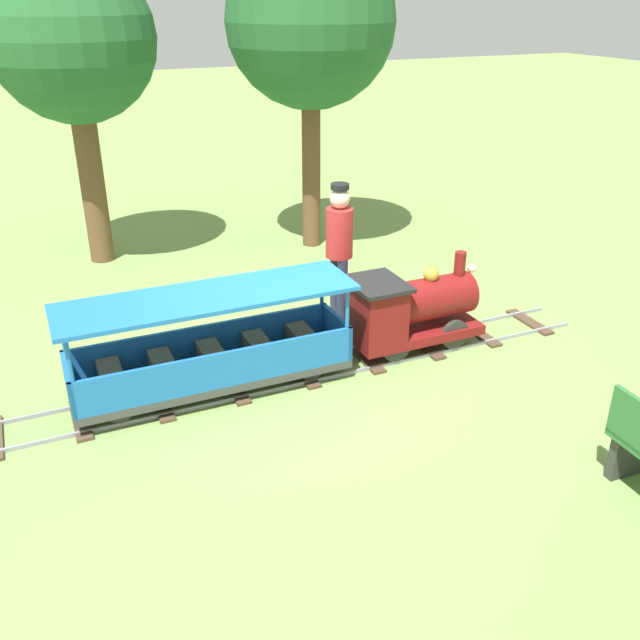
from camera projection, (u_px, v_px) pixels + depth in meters
name	position (u px, v px, depth m)	size (l,w,h in m)	color
ground_plane	(304.00, 372.00, 6.95)	(60.00, 60.00, 0.00)	#75934C
track	(302.00, 371.00, 6.94)	(0.69, 6.40, 0.04)	gray
locomotive	(409.00, 309.00, 7.18)	(0.65, 1.45, 0.98)	maroon
passenger_car	(212.00, 353.00, 6.43)	(0.75, 2.70, 0.97)	#3F3F3F
conductor_person	(339.00, 243.00, 7.61)	(0.30, 0.30, 1.62)	#282D47
oak_tree_near	(72.00, 42.00, 8.63)	(2.10, 2.10, 3.99)	brown
oak_tree_distant	(310.00, 23.00, 9.15)	(2.27, 2.27, 4.24)	brown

